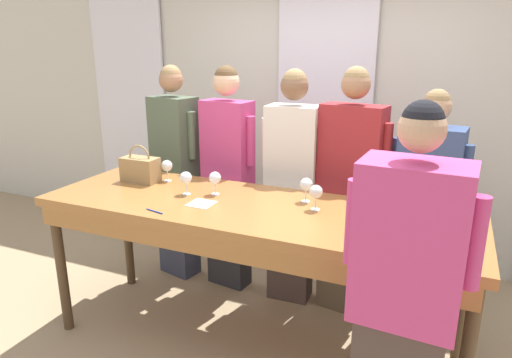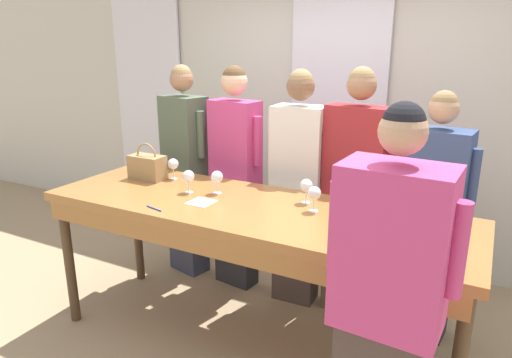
# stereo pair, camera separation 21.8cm
# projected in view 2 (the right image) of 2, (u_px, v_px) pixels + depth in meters

# --- Properties ---
(ground_plane) EXTENTS (18.00, 18.00, 0.00)m
(ground_plane) POSITION_uv_depth(u_px,v_px,m) (250.00, 343.00, 3.18)
(ground_plane) COLOR tan
(wall_back) EXTENTS (12.00, 0.06, 2.80)m
(wall_back) POSITION_uv_depth(u_px,v_px,m) (339.00, 111.00, 4.24)
(wall_back) COLOR beige
(wall_back) RESTS_ON ground_plane
(curtain_panel_left) EXTENTS (0.89, 0.03, 2.69)m
(curtain_panel_left) POSITION_uv_depth(u_px,v_px,m) (150.00, 104.00, 5.20)
(curtain_panel_left) COLOR white
(curtain_panel_left) RESTS_ON ground_plane
(curtain_panel_center) EXTENTS (0.89, 0.03, 2.69)m
(curtain_panel_center) POSITION_uv_depth(u_px,v_px,m) (336.00, 118.00, 4.20)
(curtain_panel_center) COLOR white
(curtain_panel_center) RESTS_ON ground_plane
(tasting_bar) EXTENTS (2.76, 0.87, 1.03)m
(tasting_bar) POSITION_uv_depth(u_px,v_px,m) (248.00, 220.00, 2.89)
(tasting_bar) COLOR #9E6633
(tasting_bar) RESTS_ON ground_plane
(wine_bottle) EXTENTS (0.08, 0.08, 0.30)m
(wine_bottle) POSITION_uv_depth(u_px,v_px,m) (407.00, 242.00, 2.08)
(wine_bottle) COLOR black
(wine_bottle) RESTS_ON tasting_bar
(handbag) EXTENTS (0.27, 0.14, 0.28)m
(handbag) POSITION_uv_depth(u_px,v_px,m) (147.00, 167.00, 3.42)
(handbag) COLOR #997A4C
(handbag) RESTS_ON tasting_bar
(wine_glass_front_left) EXTENTS (0.08, 0.08, 0.16)m
(wine_glass_front_left) POSITION_uv_depth(u_px,v_px,m) (188.00, 177.00, 3.10)
(wine_glass_front_left) COLOR white
(wine_glass_front_left) RESTS_ON tasting_bar
(wine_glass_front_mid) EXTENTS (0.08, 0.08, 0.16)m
(wine_glass_front_mid) POSITION_uv_depth(u_px,v_px,m) (217.00, 177.00, 3.08)
(wine_glass_front_mid) COLOR white
(wine_glass_front_mid) RESTS_ON tasting_bar
(wine_glass_front_right) EXTENTS (0.08, 0.08, 0.16)m
(wine_glass_front_right) POSITION_uv_depth(u_px,v_px,m) (376.00, 188.00, 2.86)
(wine_glass_front_right) COLOR white
(wine_glass_front_right) RESTS_ON tasting_bar
(wine_glass_center_left) EXTENTS (0.08, 0.08, 0.16)m
(wine_glass_center_left) POSITION_uv_depth(u_px,v_px,m) (314.00, 193.00, 2.75)
(wine_glass_center_left) COLOR white
(wine_glass_center_left) RESTS_ON tasting_bar
(wine_glass_center_mid) EXTENTS (0.08, 0.08, 0.16)m
(wine_glass_center_mid) POSITION_uv_depth(u_px,v_px,m) (413.00, 222.00, 2.31)
(wine_glass_center_mid) COLOR white
(wine_glass_center_mid) RESTS_ON tasting_bar
(wine_glass_center_right) EXTENTS (0.08, 0.08, 0.16)m
(wine_glass_center_right) POSITION_uv_depth(u_px,v_px,m) (306.00, 186.00, 2.89)
(wine_glass_center_right) COLOR white
(wine_glass_center_right) RESTS_ON tasting_bar
(wine_glass_back_left) EXTENTS (0.08, 0.08, 0.16)m
(wine_glass_back_left) POSITION_uv_depth(u_px,v_px,m) (173.00, 165.00, 3.41)
(wine_glass_back_left) COLOR white
(wine_glass_back_left) RESTS_ON tasting_bar
(wine_glass_back_mid) EXTENTS (0.08, 0.08, 0.16)m
(wine_glass_back_mid) POSITION_uv_depth(u_px,v_px,m) (439.00, 211.00, 2.46)
(wine_glass_back_mid) COLOR white
(wine_glass_back_mid) RESTS_ON tasting_bar
(napkin) EXTENTS (0.16, 0.16, 0.00)m
(napkin) POSITION_uv_depth(u_px,v_px,m) (201.00, 202.00, 2.93)
(napkin) COLOR white
(napkin) RESTS_ON tasting_bar
(pen) EXTENTS (0.14, 0.04, 0.01)m
(pen) POSITION_uv_depth(u_px,v_px,m) (154.00, 208.00, 2.82)
(pen) COLOR #193399
(pen) RESTS_ON tasting_bar
(guest_olive_jacket) EXTENTS (0.49, 0.32, 1.84)m
(guest_olive_jacket) POSITION_uv_depth(u_px,v_px,m) (186.00, 170.00, 3.97)
(guest_olive_jacket) COLOR #383D51
(guest_olive_jacket) RESTS_ON ground_plane
(guest_pink_top) EXTENTS (0.52, 0.26, 1.85)m
(guest_pink_top) POSITION_uv_depth(u_px,v_px,m) (235.00, 175.00, 3.74)
(guest_pink_top) COLOR #28282D
(guest_pink_top) RESTS_ON ground_plane
(guest_cream_sweater) EXTENTS (0.50, 0.26, 1.84)m
(guest_cream_sweater) POSITION_uv_depth(u_px,v_px,m) (298.00, 187.00, 3.49)
(guest_cream_sweater) COLOR #473833
(guest_cream_sweater) RESTS_ON ground_plane
(guest_striped_shirt) EXTENTS (0.57, 0.28, 1.86)m
(guest_striped_shirt) POSITION_uv_depth(u_px,v_px,m) (355.00, 194.00, 3.29)
(guest_striped_shirt) COLOR brown
(guest_striped_shirt) RESTS_ON ground_plane
(guest_navy_coat) EXTENTS (0.52, 0.30, 1.73)m
(guest_navy_coat) POSITION_uv_depth(u_px,v_px,m) (431.00, 218.00, 3.08)
(guest_navy_coat) COLOR #28282D
(guest_navy_coat) RESTS_ON ground_plane
(host_pouring) EXTENTS (0.55, 0.30, 1.81)m
(host_pouring) POSITION_uv_depth(u_px,v_px,m) (386.00, 317.00, 1.91)
(host_pouring) COLOR #473833
(host_pouring) RESTS_ON ground_plane
(potted_plant) EXTENTS (0.33, 0.33, 0.66)m
(potted_plant) POSITION_uv_depth(u_px,v_px,m) (168.00, 200.00, 5.03)
(potted_plant) COLOR #935B3D
(potted_plant) RESTS_ON ground_plane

